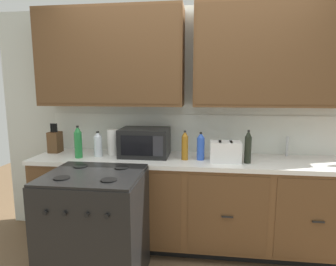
{
  "coord_description": "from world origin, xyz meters",
  "views": [
    {
      "loc": [
        0.15,
        -2.37,
        1.6
      ],
      "look_at": [
        -0.18,
        0.27,
        1.18
      ],
      "focal_mm": 29.96,
      "sensor_mm": 36.0,
      "label": 1
    }
  ],
  "objects": [
    {
      "name": "knife_block",
      "position": [
        -1.41,
        0.39,
        1.04
      ],
      "size": [
        0.11,
        0.14,
        0.31
      ],
      "color": "#52361E",
      "rests_on": "counter_run"
    },
    {
      "name": "wall_unit",
      "position": [
        0.0,
        0.5,
        1.66
      ],
      "size": [
        4.22,
        0.4,
        2.42
      ],
      "color": "silver",
      "rests_on": "ground_plane"
    },
    {
      "name": "stove_range",
      "position": [
        -0.7,
        -0.33,
        0.47
      ],
      "size": [
        0.76,
        0.68,
        0.95
      ],
      "color": "black",
      "rests_on": "ground_plane"
    },
    {
      "name": "microwave",
      "position": [
        -0.43,
        0.34,
        1.07
      ],
      "size": [
        0.48,
        0.37,
        0.28
      ],
      "color": "black",
      "rests_on": "counter_run"
    },
    {
      "name": "toaster",
      "position": [
        0.36,
        0.21,
        1.02
      ],
      "size": [
        0.28,
        0.18,
        0.19
      ],
      "color": "white",
      "rests_on": "counter_run"
    },
    {
      "name": "paper_towel_roll",
      "position": [
        -0.76,
        0.36,
        1.06
      ],
      "size": [
        0.12,
        0.12,
        0.26
      ],
      "primitive_type": "cylinder",
      "color": "white",
      "rests_on": "counter_run"
    },
    {
      "name": "bottle_green",
      "position": [
        -1.06,
        0.19,
        1.08
      ],
      "size": [
        0.07,
        0.07,
        0.32
      ],
      "color": "#237A38",
      "rests_on": "counter_run"
    },
    {
      "name": "bottle_blue",
      "position": [
        0.13,
        0.26,
        1.06
      ],
      "size": [
        0.07,
        0.07,
        0.27
      ],
      "color": "blue",
      "rests_on": "counter_run"
    },
    {
      "name": "bottle_clear",
      "position": [
        -0.89,
        0.27,
        1.05
      ],
      "size": [
        0.08,
        0.08,
        0.25
      ],
      "color": "silver",
      "rests_on": "counter_run"
    },
    {
      "name": "sink_faucet",
      "position": [
        0.99,
        0.51,
        1.03
      ],
      "size": [
        0.02,
        0.02,
        0.2
      ],
      "primitive_type": "cylinder",
      "color": "#B2B5BA",
      "rests_on": "counter_run"
    },
    {
      "name": "bottle_dark",
      "position": [
        0.56,
        0.19,
        1.07
      ],
      "size": [
        0.06,
        0.06,
        0.3
      ],
      "color": "black",
      "rests_on": "counter_run"
    },
    {
      "name": "ground_plane",
      "position": [
        0.0,
        0.0,
        0.0
      ],
      "size": [
        8.0,
        8.0,
        0.0
      ],
      "primitive_type": "plane",
      "color": "brown"
    },
    {
      "name": "counter_run",
      "position": [
        0.0,
        0.3,
        0.48
      ],
      "size": [
        3.05,
        0.64,
        0.93
      ],
      "color": "black",
      "rests_on": "ground_plane"
    },
    {
      "name": "bottle_amber",
      "position": [
        -0.02,
        0.24,
        1.06
      ],
      "size": [
        0.06,
        0.06,
        0.28
      ],
      "color": "#9E6619",
      "rests_on": "counter_run"
    }
  ]
}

